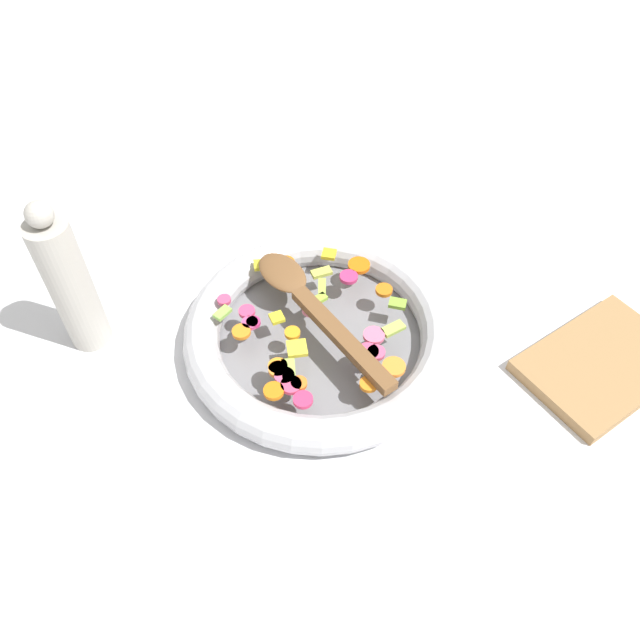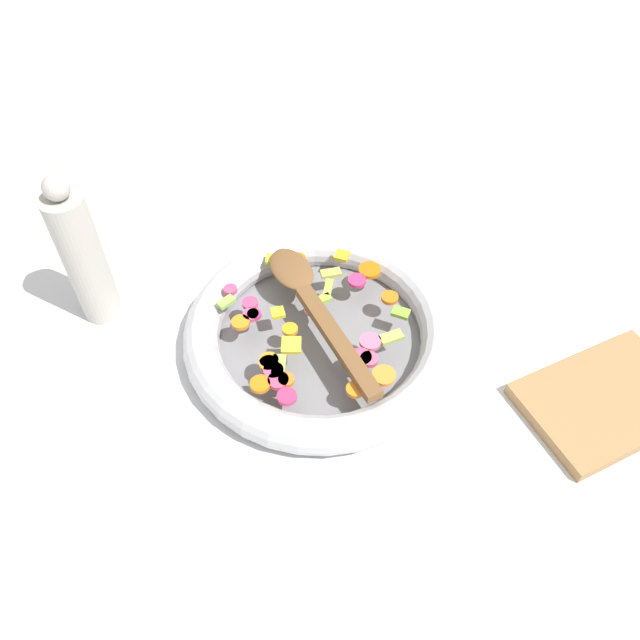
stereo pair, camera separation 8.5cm
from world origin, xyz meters
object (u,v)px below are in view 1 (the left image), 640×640
object	(u,v)px
skillet	(320,333)
cutting_board	(602,364)
wooden_spoon	(308,302)
pepper_mill	(69,283)

from	to	relation	value
skillet	cutting_board	size ratio (longest dim) A/B	1.75
wooden_spoon	skillet	bearing A→B (deg)	-88.69
cutting_board	pepper_mill	bearing A→B (deg)	141.17
pepper_mill	cutting_board	distance (m)	0.72
pepper_mill	cutting_board	world-z (taller)	pepper_mill
skillet	cutting_board	distance (m)	0.39
skillet	pepper_mill	bearing A→B (deg)	143.67
pepper_mill	skillet	bearing A→B (deg)	-36.33
skillet	pepper_mill	size ratio (longest dim) A/B	1.56
skillet	cutting_board	world-z (taller)	skillet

